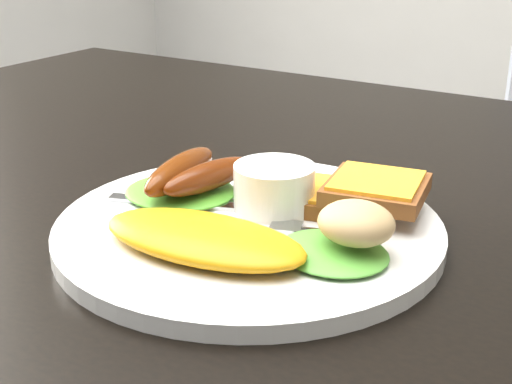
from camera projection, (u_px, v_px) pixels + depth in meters
name	position (u px, v px, depth m)	size (l,w,h in m)	color
dining_table	(271.00, 199.00, 0.65)	(1.20, 0.80, 0.04)	black
person	(445.00, 125.00, 1.01)	(0.50, 0.33, 1.38)	navy
plate	(249.00, 229.00, 0.52)	(0.28, 0.28, 0.01)	white
lettuce_left	(181.00, 191.00, 0.56)	(0.09, 0.08, 0.01)	#3C8B17
lettuce_right	(333.00, 252.00, 0.47)	(0.08, 0.07, 0.01)	#379026
omelette	(203.00, 238.00, 0.47)	(0.15, 0.07, 0.02)	yellow
sausage_a	(180.00, 171.00, 0.56)	(0.03, 0.10, 0.03)	#6E3406
sausage_b	(209.00, 176.00, 0.55)	(0.02, 0.09, 0.02)	#5F2E02
ramekin	(274.00, 188.00, 0.54)	(0.06, 0.06, 0.04)	white
toast_a	(328.00, 198.00, 0.55)	(0.07, 0.07, 0.01)	brown
toast_b	(376.00, 190.00, 0.53)	(0.07, 0.07, 0.01)	brown
potato_salad	(356.00, 223.00, 0.46)	(0.05, 0.05, 0.03)	beige
fork	(195.00, 204.00, 0.55)	(0.14, 0.01, 0.00)	#ADAFB7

